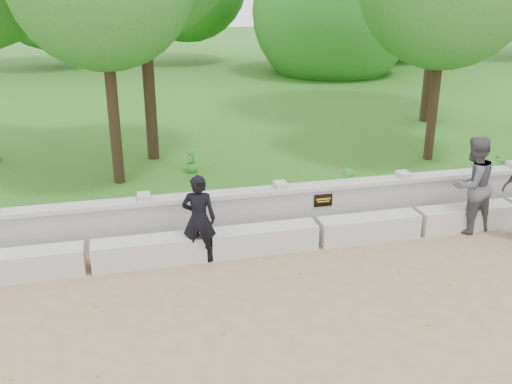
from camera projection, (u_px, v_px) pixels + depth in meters
ground at (359, 298)px, 8.64m from camera, size 80.00×80.00×0.00m
lawn at (208, 103)px, 21.31m from camera, size 40.00×22.00×0.25m
concrete_bench at (317, 233)px, 10.29m from camera, size 11.90×0.45×0.45m
parapet_wall at (305, 207)px, 10.84m from camera, size 12.50×0.35×0.90m
man_main at (199, 219)px, 9.52m from camera, size 0.65×0.59×1.55m
visitor_left at (472, 185)px, 10.62m from camera, size 1.04×0.89×1.86m
shrub_b at (349, 185)px, 11.70m from camera, size 0.41×0.44×0.63m
shrub_c at (504, 171)px, 12.53m from camera, size 0.72×0.70×0.62m
shrub_d at (192, 161)px, 13.31m from camera, size 0.37×0.39×0.56m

